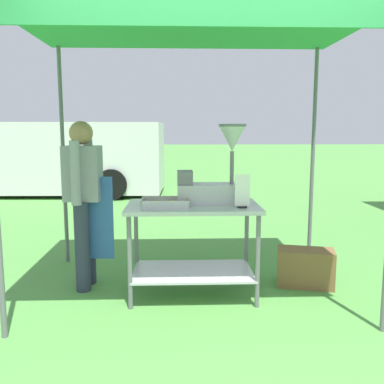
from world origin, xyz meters
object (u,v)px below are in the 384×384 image
Objects in this scene: supply_crate at (305,268)px; van_white at (47,157)px; donut_cart at (193,230)px; stall_canopy at (192,31)px; menu_sign at (242,193)px; donut_tray at (166,204)px; donut_fryer at (213,175)px; vendor at (84,196)px.

van_white is (-4.35, 6.24, 0.69)m from supply_crate.
donut_cart is at bearing -170.03° from supply_crate.
stall_canopy reaches higher than menu_sign.
supply_crate is 0.11× the size of van_white.
stall_canopy is at bearing 35.77° from donut_tray.
donut_fryer is (0.19, 0.07, 0.50)m from donut_cart.
menu_sign reaches higher than supply_crate.
donut_fryer is 0.45× the size of vendor.
vendor is at bearing -70.40° from van_white.
menu_sign is 0.49× the size of supply_crate.
menu_sign is at bearing -33.05° from stall_canopy.
menu_sign is 0.18× the size of vendor.
donut_tray is at bearing -65.33° from van_white.
vendor is at bearing 157.93° from donut_tray.
van_white is (-2.99, 6.51, -0.00)m from donut_tray.
donut_cart is 2.77× the size of donut_tray.
donut_cart is at bearing -90.00° from stall_canopy.
donut_tray is 0.68m from menu_sign.
donut_cart is at bearing -13.24° from vendor.
donut_cart is 4.11× the size of menu_sign.
vendor is 2.27m from supply_crate.
supply_crate is at bearing -55.09° from van_white.
donut_cart reaches higher than supply_crate.
stall_canopy is 1.53m from donut_tray.
supply_crate is (1.12, 0.20, -0.43)m from donut_cart.
donut_tray is 7.16m from van_white.
donut_tray reaches higher than donut_cart.
menu_sign is (0.23, -0.25, -0.13)m from donut_fryer.
van_white is at bearing 114.67° from donut_tray.
menu_sign is 1.12m from supply_crate.
donut_tray is 0.60× the size of donut_fryer.
donut_cart is (0.00, -0.10, -1.77)m from stall_canopy.
stall_canopy reaches higher than donut_fryer.
donut_tray is 1.49× the size of menu_sign.
stall_canopy is at bearing 90.00° from donut_cart.
supply_crate is (1.36, 0.27, -0.70)m from donut_tray.
vendor reaches higher than donut_fryer.
donut_fryer is at bearing 133.29° from menu_sign.
stall_canopy is 0.55× the size of van_white.
menu_sign is (0.42, -0.18, 0.37)m from donut_cart.
supply_crate is at bearing 9.97° from donut_cart.
stall_canopy is 4.22× the size of donut_fryer.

